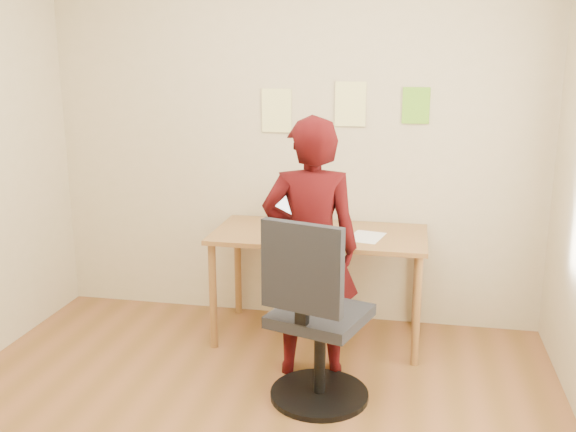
% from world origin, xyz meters
% --- Properties ---
extents(room, '(3.58, 3.58, 2.78)m').
position_xyz_m(room, '(0.00, 0.00, 1.35)').
color(room, brown).
rests_on(room, ground).
extents(desk, '(1.40, 0.70, 0.74)m').
position_xyz_m(desk, '(0.25, 1.38, 0.65)').
color(desk, brown).
rests_on(desk, ground).
extents(laptop, '(0.35, 0.31, 0.25)m').
position_xyz_m(laptop, '(0.07, 1.44, 0.79)').
color(laptop, silver).
rests_on(laptop, desk).
extents(paper_sheet, '(0.26, 0.32, 0.00)m').
position_xyz_m(paper_sheet, '(0.56, 1.33, 0.74)').
color(paper_sheet, white).
rests_on(paper_sheet, desk).
extents(phone, '(0.12, 0.15, 0.01)m').
position_xyz_m(phone, '(0.39, 1.17, 0.75)').
color(phone, black).
rests_on(phone, desk).
extents(wall_note_left, '(0.21, 0.00, 0.30)m').
position_xyz_m(wall_note_left, '(-0.11, 1.74, 1.50)').
color(wall_note_left, '#F9F495').
rests_on(wall_note_left, room).
extents(wall_note_mid, '(0.21, 0.00, 0.30)m').
position_xyz_m(wall_note_mid, '(0.40, 1.74, 1.55)').
color(wall_note_mid, '#F9F495').
rests_on(wall_note_mid, room).
extents(wall_note_right, '(0.18, 0.00, 0.24)m').
position_xyz_m(wall_note_right, '(0.84, 1.74, 1.55)').
color(wall_note_right, '#70BB2A').
rests_on(wall_note_right, room).
extents(office_chair, '(0.59, 0.60, 1.07)m').
position_xyz_m(office_chair, '(0.36, 0.51, 0.46)').
color(office_chair, black).
rests_on(office_chair, ground).
extents(person, '(0.62, 0.46, 1.56)m').
position_xyz_m(person, '(0.27, 0.88, 0.78)').
color(person, '#360708').
rests_on(person, ground).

